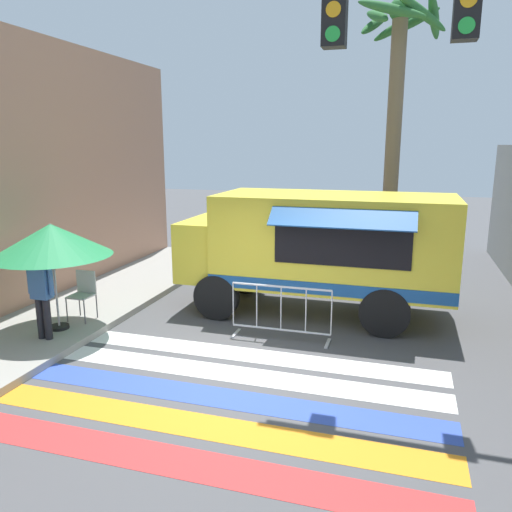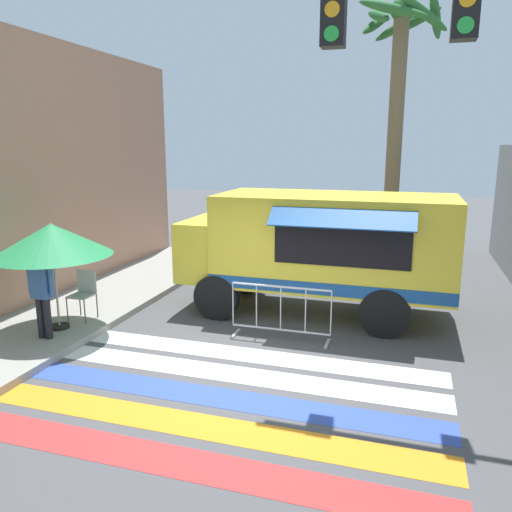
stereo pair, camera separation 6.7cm
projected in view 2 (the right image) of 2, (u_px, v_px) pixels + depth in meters
The scene contains 9 objects.
ground_plane at pixel (241, 370), 7.97m from camera, with size 60.00×60.00×0.00m, color #4C4C4F.
crosswalk_painted at pixel (220, 397), 7.11m from camera, with size 6.40×3.60×0.01m.
food_truck at pixel (313, 243), 10.38m from camera, with size 5.58×2.58×2.53m.
traffic_signal_pole at pixel (466, 74), 6.36m from camera, with size 3.84×0.29×6.13m.
patio_umbrella at pixel (52, 240), 9.07m from camera, with size 2.15×2.15×2.00m.
folding_chair at pixel (84, 290), 9.87m from camera, with size 0.43×0.43×0.96m.
vendor_person at pixel (41, 290), 8.76m from camera, with size 0.53×0.21×1.60m.
barricade_front at pixel (281, 313), 9.13m from camera, with size 1.87×0.44×1.03m.
palm_tree at pixel (398, 94), 13.18m from camera, with size 2.31×2.35×7.21m.
Camera 2 is at (2.41, -6.98, 3.53)m, focal length 35.00 mm.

